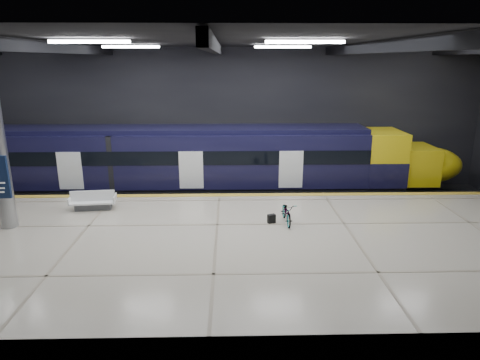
{
  "coord_description": "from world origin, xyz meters",
  "views": [
    {
      "loc": [
        0.51,
        -16.62,
        7.34
      ],
      "look_at": [
        0.96,
        1.5,
        2.2
      ],
      "focal_mm": 32.0,
      "sensor_mm": 36.0,
      "label": 1
    }
  ],
  "objects": [
    {
      "name": "safety_strip",
      "position": [
        0.0,
        2.75,
        1.11
      ],
      "size": [
        30.0,
        0.4,
        0.01
      ],
      "primitive_type": "cube",
      "color": "gold",
      "rests_on": "platform"
    },
    {
      "name": "rails",
      "position": [
        0.0,
        5.5,
        0.08
      ],
      "size": [
        30.0,
        1.52,
        0.16
      ],
      "color": "gray",
      "rests_on": "ground"
    },
    {
      "name": "room_shell",
      "position": [
        -0.0,
        0.0,
        5.72
      ],
      "size": [
        30.1,
        16.1,
        8.05
      ],
      "color": "black",
      "rests_on": "ground"
    },
    {
      "name": "train",
      "position": [
        -2.63,
        5.5,
        2.06
      ],
      "size": [
        29.4,
        2.84,
        3.79
      ],
      "color": "black",
      "rests_on": "ground"
    },
    {
      "name": "pannier_bag",
      "position": [
        2.14,
        -0.86,
        1.28
      ],
      "size": [
        0.35,
        0.28,
        0.35
      ],
      "primitive_type": "cube",
      "rotation": [
        0.0,
        0.0,
        0.41
      ],
      "color": "black",
      "rests_on": "platform"
    },
    {
      "name": "platform",
      "position": [
        0.0,
        -2.5,
        0.55
      ],
      "size": [
        30.0,
        11.0,
        1.1
      ],
      "primitive_type": "cube",
      "color": "#B5AC99",
      "rests_on": "ground"
    },
    {
      "name": "ground",
      "position": [
        0.0,
        0.0,
        0.0
      ],
      "size": [
        30.0,
        30.0,
        0.0
      ],
      "primitive_type": "plane",
      "color": "black",
      "rests_on": "ground"
    },
    {
      "name": "bench",
      "position": [
        -5.37,
        0.91,
        1.4
      ],
      "size": [
        1.97,
        0.97,
        0.84
      ],
      "rotation": [
        0.0,
        0.0,
        0.1
      ],
      "color": "#595B60",
      "rests_on": "platform"
    },
    {
      "name": "bicycle",
      "position": [
        2.74,
        -0.86,
        1.53
      ],
      "size": [
        0.65,
        1.67,
        0.87
      ],
      "primitive_type": "imported",
      "rotation": [
        0.0,
        0.0,
        0.05
      ],
      "color": "#99999E",
      "rests_on": "platform"
    }
  ]
}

